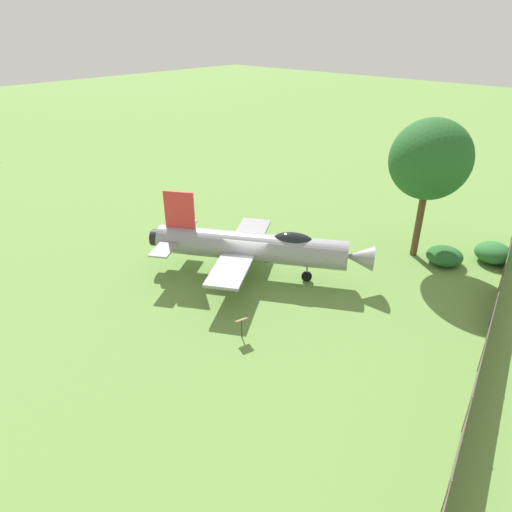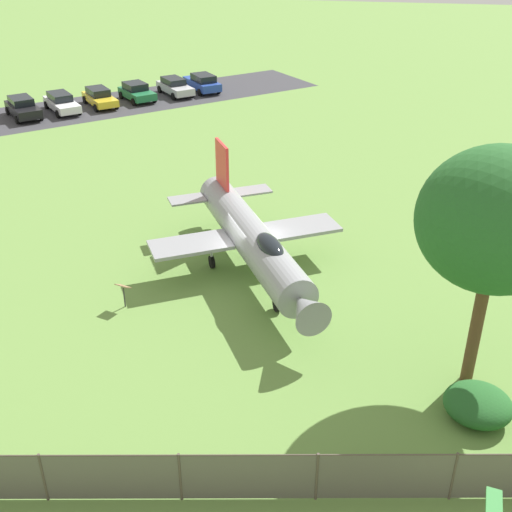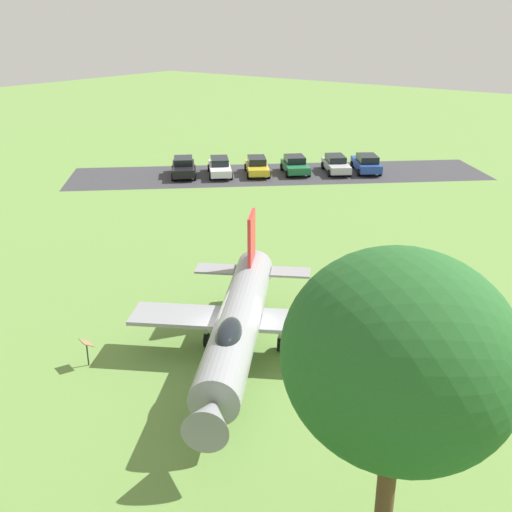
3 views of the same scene
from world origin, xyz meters
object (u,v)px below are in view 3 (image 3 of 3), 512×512
(parked_car_white, at_px, (220,166))
(parked_car_black, at_px, (184,167))
(parked_car_yellow, at_px, (257,166))
(display_jet, at_px, (237,324))
(shade_tree, at_px, (398,360))
(parked_car_blue, at_px, (366,163))
(parked_car_silver, at_px, (336,164))
(parked_car_green, at_px, (295,165))
(info_plaque, at_px, (87,346))

(parked_car_white, bearing_deg, parked_car_black, -90.37)
(parked_car_yellow, bearing_deg, display_jet, -6.36)
(shade_tree, bearing_deg, parked_car_yellow, -139.50)
(display_jet, height_order, parked_car_white, display_jet)
(display_jet, height_order, parked_car_yellow, display_jet)
(display_jet, bearing_deg, parked_car_blue, 168.58)
(parked_car_yellow, bearing_deg, parked_car_white, -89.19)
(display_jet, xyz_separation_m, shade_tree, (5.71, 8.83, 4.37))
(display_jet, relative_size, parked_car_black, 2.68)
(parked_car_silver, height_order, parked_car_yellow, parked_car_yellow)
(parked_car_white, bearing_deg, parked_car_yellow, 89.31)
(parked_car_blue, bearing_deg, parked_car_green, 91.10)
(shade_tree, distance_m, info_plaque, 14.92)
(parked_car_green, bearing_deg, parked_car_black, -91.71)
(parked_car_yellow, bearing_deg, info_plaque, -16.99)
(parked_car_blue, bearing_deg, display_jet, 159.14)
(parked_car_white, height_order, parked_car_black, parked_car_black)
(parked_car_green, bearing_deg, shade_tree, -8.09)
(info_plaque, height_order, parked_car_blue, parked_car_blue)
(parked_car_yellow, bearing_deg, shade_tree, -0.92)
(parked_car_white, distance_m, parked_car_black, 3.13)
(display_jet, xyz_separation_m, parked_car_yellow, (-25.96, -18.22, -1.16))
(info_plaque, distance_m, parked_car_black, 30.90)
(shade_tree, bearing_deg, parked_car_silver, -149.02)
(parked_car_green, bearing_deg, parked_car_blue, 86.58)
(info_plaque, bearing_deg, parked_car_green, -161.07)
(info_plaque, xyz_separation_m, parked_car_black, (-25.07, -18.07, -0.05))
(shade_tree, relative_size, parked_car_yellow, 1.91)
(parked_car_yellow, distance_m, parked_car_white, 3.26)
(parked_car_blue, xyz_separation_m, parked_car_black, (10.70, -12.05, -0.00))
(parked_car_green, distance_m, parked_car_black, 9.76)
(parked_car_silver, bearing_deg, shade_tree, -10.68)
(info_plaque, relative_size, parked_car_green, 0.27)
(parked_car_silver, relative_size, parked_car_black, 1.01)
(display_jet, bearing_deg, parked_car_black, -163.37)
(shade_tree, distance_m, parked_car_black, 42.29)
(parked_car_black, bearing_deg, parked_car_white, 89.47)
(parked_car_silver, bearing_deg, parked_car_black, -89.38)
(parked_car_black, bearing_deg, info_plaque, -7.31)
(shade_tree, relative_size, parked_car_silver, 1.89)
(info_plaque, height_order, parked_car_green, parked_car_green)
(info_plaque, relative_size, parked_car_yellow, 0.25)
(parked_car_blue, xyz_separation_m, parked_car_green, (4.14, -4.83, -0.04))
(info_plaque, height_order, parked_car_white, parked_car_white)
(display_jet, bearing_deg, parked_car_white, -169.07)
(parked_car_green, bearing_deg, display_jet, -14.85)
(parked_car_green, height_order, parked_car_white, parked_car_green)
(info_plaque, xyz_separation_m, parked_car_yellow, (-29.38, -13.35, -0.10))
(parked_car_silver, height_order, parked_car_white, parked_car_white)
(display_jet, xyz_separation_m, parked_car_silver, (-30.68, -13.02, -1.15))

